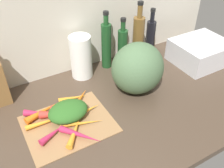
{
  "coord_description": "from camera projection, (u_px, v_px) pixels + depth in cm",
  "views": [
    {
      "loc": [
        -42.02,
        -72.63,
        76.97
      ],
      "look_at": [
        1.26,
        2.83,
        10.7
      ],
      "focal_mm": 40.74,
      "sensor_mm": 36.0,
      "label": 1
    }
  ],
  "objects": [
    {
      "name": "carrot_5",
      "position": [
        59.0,
        114.0,
        1.06
      ],
      "size": [
        15.82,
        10.43,
        3.4
      ],
      "primitive_type": "cone",
      "rotation": [
        0.0,
        1.57,
        -0.48
      ],
      "color": "red",
      "rests_on": "cutting_board"
    },
    {
      "name": "carrot_6",
      "position": [
        75.0,
        131.0,
        0.99
      ],
      "size": [
        12.03,
        14.18,
        2.6
      ],
      "primitive_type": "cone",
      "rotation": [
        0.0,
        1.57,
        0.9
      ],
      "color": "orange",
      "rests_on": "cutting_board"
    },
    {
      "name": "carrot_7",
      "position": [
        80.0,
        99.0,
        1.15
      ],
      "size": [
        12.64,
        11.74,
        2.62
      ],
      "primitive_type": "cone",
      "rotation": [
        0.0,
        1.57,
        0.73
      ],
      "color": "orange",
      "rests_on": "cutting_board"
    },
    {
      "name": "carrot_1",
      "position": [
        38.0,
        113.0,
        1.07
      ],
      "size": [
        11.29,
        8.8,
        2.99
      ],
      "primitive_type": "cone",
      "rotation": [
        0.0,
        1.57,
        -0.58
      ],
      "color": "#B2264C",
      "rests_on": "cutting_board"
    },
    {
      "name": "dish_rack",
      "position": [
        200.0,
        52.0,
        1.4
      ],
      "size": [
        28.61,
        24.76,
        12.31
      ],
      "primitive_type": "cube",
      "color": "silver",
      "rests_on": "ground_plane"
    },
    {
      "name": "carrot_greens_pile",
      "position": [
        68.0,
        111.0,
        1.05
      ],
      "size": [
        16.75,
        12.88,
        7.09
      ],
      "primitive_type": "ellipsoid",
      "color": "#2D6023",
      "rests_on": "cutting_board"
    },
    {
      "name": "carrot_0",
      "position": [
        81.0,
        135.0,
        0.98
      ],
      "size": [
        13.3,
        15.71,
        2.81
      ],
      "primitive_type": "cone",
      "rotation": [
        0.0,
        1.57,
        -0.9
      ],
      "color": "#B2264C",
      "rests_on": "cutting_board"
    },
    {
      "name": "carrot_2",
      "position": [
        72.0,
        108.0,
        1.1
      ],
      "size": [
        13.44,
        12.2,
        2.35
      ],
      "primitive_type": "cone",
      "rotation": [
        0.0,
        1.57,
        0.72
      ],
      "color": "#B2264C",
      "rests_on": "cutting_board"
    },
    {
      "name": "bottle_2",
      "position": [
        138.0,
        38.0,
        1.37
      ],
      "size": [
        6.1,
        6.1,
        33.71
      ],
      "color": "brown",
      "rests_on": "ground_plane"
    },
    {
      "name": "winter_squash",
      "position": [
        138.0,
        68.0,
        1.16
      ],
      "size": [
        24.81,
        22.52,
        24.43
      ],
      "primitive_type": "ellipsoid",
      "color": "#4C6B47",
      "rests_on": "ground_plane"
    },
    {
      "name": "carrot_12",
      "position": [
        53.0,
        134.0,
        0.98
      ],
      "size": [
        11.9,
        6.87,
        2.69
      ],
      "primitive_type": "cone",
      "rotation": [
        0.0,
        1.57,
        0.38
      ],
      "color": "#B2264C",
      "rests_on": "cutting_board"
    },
    {
      "name": "paper_towel_roll",
      "position": [
        81.0,
        57.0,
        1.27
      ],
      "size": [
        10.73,
        10.73,
        22.17
      ],
      "primitive_type": "cylinder",
      "color": "white",
      "rests_on": "ground_plane"
    },
    {
      "name": "carrot_8",
      "position": [
        64.0,
        109.0,
        1.09
      ],
      "size": [
        11.46,
        8.6,
        3.51
      ],
      "primitive_type": "cone",
      "rotation": [
        0.0,
        1.57,
        -0.52
      ],
      "color": "red",
      "rests_on": "cutting_board"
    },
    {
      "name": "carrot_11",
      "position": [
        82.0,
        123.0,
        1.03
      ],
      "size": [
        17.09,
        7.79,
        2.01
      ],
      "primitive_type": "cone",
      "rotation": [
        0.0,
        1.57,
        -0.34
      ],
      "color": "orange",
      "rests_on": "cutting_board"
    },
    {
      "name": "cutting_board",
      "position": [
        69.0,
        124.0,
        1.05
      ],
      "size": [
        35.29,
        28.84,
        0.8
      ],
      "primitive_type": "cube",
      "color": "#997047",
      "rests_on": "ground_plane"
    },
    {
      "name": "bottle_0",
      "position": [
        106.0,
        45.0,
        1.32
      ],
      "size": [
        5.24,
        5.24,
        31.14
      ],
      "color": "#19421E",
      "rests_on": "ground_plane"
    },
    {
      "name": "carrot_3",
      "position": [
        73.0,
        98.0,
        1.15
      ],
      "size": [
        13.08,
        5.13,
        2.29
      ],
      "primitive_type": "cone",
      "rotation": [
        0.0,
        1.57,
        -0.23
      ],
      "color": "orange",
      "rests_on": "cutting_board"
    },
    {
      "name": "ground_plane",
      "position": [
        113.0,
        110.0,
        1.14
      ],
      "size": [
        170.0,
        80.0,
        3.0
      ],
      "primitive_type": "cube",
      "color": "#47382B"
    },
    {
      "name": "carrot_9",
      "position": [
        83.0,
        112.0,
        1.08
      ],
      "size": [
        16.63,
        4.91,
        2.72
      ],
      "primitive_type": "cone",
      "rotation": [
        0.0,
        1.57,
        0.14
      ],
      "color": "orange",
      "rests_on": "cutting_board"
    },
    {
      "name": "wall_back",
      "position": [
        73.0,
        14.0,
        1.22
      ],
      "size": [
        170.0,
        3.0,
        60.0
      ],
      "primitive_type": "cube",
      "color": "beige",
      "rests_on": "ground_plane"
    },
    {
      "name": "bottle_1",
      "position": [
        123.0,
        46.0,
        1.35
      ],
      "size": [
        5.27,
        5.27,
        26.84
      ],
      "color": "#19421E",
      "rests_on": "ground_plane"
    },
    {
      "name": "carrot_10",
      "position": [
        42.0,
        112.0,
        1.08
      ],
      "size": [
        15.78,
        7.54,
        3.15
      ],
      "primitive_type": "cone",
      "rotation": [
        0.0,
        1.57,
        0.3
      ],
      "color": "orange",
      "rests_on": "cutting_board"
    },
    {
      "name": "carrot_4",
      "position": [
        47.0,
        121.0,
        1.04
      ],
      "size": [
        17.79,
        3.47,
        2.11
      ],
      "primitive_type": "cone",
      "rotation": [
        0.0,
        1.57,
        -0.08
      ],
      "color": "orange",
      "rests_on": "cutting_board"
    },
    {
      "name": "bottle_3",
      "position": [
        150.0,
        37.0,
        1.43
      ],
      "size": [
        5.09,
        5.09,
        27.73
      ],
      "color": "black",
      "rests_on": "ground_plane"
    }
  ]
}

